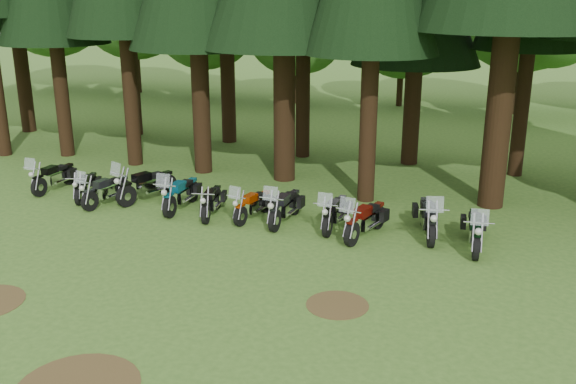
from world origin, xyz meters
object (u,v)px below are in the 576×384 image
object	(u,v)px
motorcycle_3	(147,186)
motorcycle_10	(428,219)
motorcycle_7	(285,208)
motorcycle_8	(335,213)
motorcycle_6	(253,206)
motorcycle_0	(54,177)
motorcycle_9	(365,221)
motorcycle_1	(86,187)
motorcycle_2	(106,191)
motorcycle_11	(475,231)
motorcycle_4	(181,195)
motorcycle_5	(212,202)

from	to	relation	value
motorcycle_3	motorcycle_10	xyz separation A→B (m)	(9.16, -0.17, 0.00)
motorcycle_7	motorcycle_8	bearing A→B (deg)	4.90
motorcycle_6	motorcycle_0	bearing A→B (deg)	-173.31
motorcycle_10	motorcycle_6	bearing A→B (deg)	169.45
motorcycle_8	motorcycle_9	xyz separation A→B (m)	(0.99, -0.41, 0.03)
motorcycle_1	motorcycle_2	distance (m)	1.06
motorcycle_2	motorcycle_10	distance (m)	10.20
motorcycle_1	motorcycle_8	size ratio (longest dim) A/B	0.88
motorcycle_8	motorcycle_10	bearing A→B (deg)	6.63
motorcycle_6	motorcycle_10	xyz separation A→B (m)	(5.18, 0.33, 0.08)
motorcycle_10	motorcycle_1	bearing A→B (deg)	167.26
motorcycle_9	motorcycle_11	world-z (taller)	motorcycle_11
motorcycle_6	motorcycle_11	distance (m)	6.49
motorcycle_2	motorcycle_3	size ratio (longest dim) A/B	0.92
motorcycle_0	motorcycle_8	bearing A→B (deg)	-0.08
motorcycle_4	motorcycle_8	distance (m)	5.03
motorcycle_9	motorcycle_5	bearing A→B (deg)	-168.11
motorcycle_2	motorcycle_7	world-z (taller)	motorcycle_7
motorcycle_2	motorcycle_8	distance (m)	7.55
motorcycle_10	motorcycle_3	bearing A→B (deg)	164.74
motorcycle_6	motorcycle_9	bearing A→B (deg)	4.38
motorcycle_0	motorcycle_5	world-z (taller)	motorcycle_0
motorcycle_3	motorcycle_0	bearing A→B (deg)	-157.83
motorcycle_1	motorcycle_11	size ratio (longest dim) A/B	0.82
motorcycle_2	motorcycle_11	size ratio (longest dim) A/B	0.92
motorcycle_4	motorcycle_11	size ratio (longest dim) A/B	1.00
motorcycle_6	motorcycle_11	xyz separation A→B (m)	(6.49, -0.19, 0.07)
motorcycle_6	motorcycle_9	world-z (taller)	motorcycle_9
motorcycle_2	motorcycle_4	bearing A→B (deg)	18.11
motorcycle_0	motorcycle_5	bearing A→B (deg)	-3.05
motorcycle_0	motorcycle_9	size ratio (longest dim) A/B	0.96
motorcycle_0	motorcycle_6	size ratio (longest dim) A/B	1.09
motorcycle_0	motorcycle_6	distance (m)	7.63
motorcycle_10	motorcycle_11	distance (m)	1.41
motorcycle_9	motorcycle_3	bearing A→B (deg)	-171.92
motorcycle_5	motorcycle_9	xyz separation A→B (m)	(4.86, -0.22, 0.06)
motorcycle_1	motorcycle_8	bearing A→B (deg)	-16.69
motorcycle_11	motorcycle_7	bearing A→B (deg)	171.27
motorcycle_0	motorcycle_8	xyz separation A→B (m)	(10.16, -0.38, -0.01)
motorcycle_0	motorcycle_3	xyz separation A→B (m)	(3.64, 0.06, 0.04)
motorcycle_3	motorcycle_7	world-z (taller)	motorcycle_3
motorcycle_0	motorcycle_6	xyz separation A→B (m)	(7.61, -0.44, -0.04)
motorcycle_1	motorcycle_11	distance (m)	12.50
motorcycle_7	motorcycle_10	bearing A→B (deg)	7.10
motorcycle_0	motorcycle_2	size ratio (longest dim) A/B	1.02
motorcycle_7	motorcycle_3	bearing A→B (deg)	176.75
motorcycle_2	motorcycle_8	size ratio (longest dim) A/B	0.99
motorcycle_1	motorcycle_2	world-z (taller)	motorcycle_2
motorcycle_8	motorcycle_7	bearing A→B (deg)	-176.83
motorcycle_1	motorcycle_11	world-z (taller)	motorcycle_11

